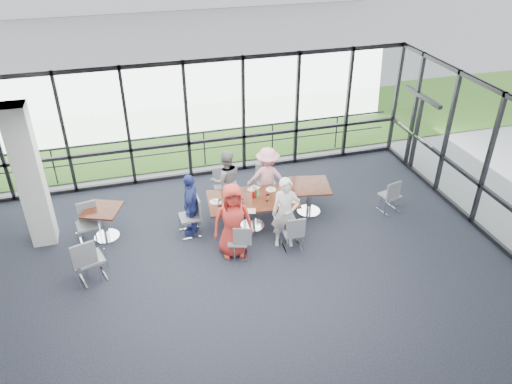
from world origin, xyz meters
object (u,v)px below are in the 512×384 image
object	(u,v)px
side_table_right	(310,189)
chair_main_fl	(224,188)
chair_main_fr	(267,184)
side_table_left	(103,214)
main_table	(252,203)
chair_spare_la	(90,259)
diner_end	(191,204)
chair_main_nr	(293,232)
diner_near_left	(233,221)
diner_far_right	(267,178)
chair_main_end	(190,217)
diner_near_right	(285,213)
diner_far_left	(226,181)
structural_column	(30,177)
chair_main_nl	(238,241)
chair_spare_r	(390,195)
chair_spare_lb	(87,225)

from	to	relation	value
side_table_right	chair_main_fl	xyz separation A→B (m)	(-1.90, 0.90, -0.19)
chair_main_fr	side_table_left	bearing A→B (deg)	10.77
main_table	chair_spare_la	bearing A→B (deg)	-160.74
diner_end	side_table_left	bearing A→B (deg)	-80.14
diner_end	chair_spare_la	xyz separation A→B (m)	(-2.19, -1.04, -0.25)
side_table_left	chair_main_nr	size ratio (longest dim) A/B	1.16
diner_near_left	chair_spare_la	bearing A→B (deg)	-175.10
diner_far_right	chair_main_end	size ratio (longest dim) A/B	1.69
diner_near_left	diner_near_right	xyz separation A→B (m)	(1.16, 0.01, -0.02)
diner_near_left	diner_near_right	world-z (taller)	diner_near_left
side_table_right	diner_near_right	size ratio (longest dim) A/B	0.64
diner_far_left	diner_end	distance (m)	1.25
structural_column	diner_near_left	bearing A→B (deg)	-22.41
structural_column	chair_spare_la	xyz separation A→B (m)	(1.02, -1.65, -1.10)
side_table_right	main_table	bearing A→B (deg)	-171.75
diner_near_left	chair_main_nl	xyz separation A→B (m)	(0.07, -0.15, -0.43)
diner_near_right	chair_main_nl	distance (m)	1.18
diner_near_left	chair_main_fl	distance (m)	2.04
diner_near_left	chair_main_end	distance (m)	1.28
chair_main_nl	chair_main_end	xyz separation A→B (m)	(-0.83, 1.10, 0.05)
main_table	side_table_right	bearing A→B (deg)	13.33
main_table	chair_spare_la	size ratio (longest dim) A/B	2.09
diner_far_left	chair_spare_r	xyz separation A→B (m)	(3.76, -1.18, -0.34)
chair_main_fl	chair_spare_la	bearing A→B (deg)	35.21
structural_column	diner_near_right	distance (m)	5.39
diner_near_right	chair_main_end	world-z (taller)	diner_near_right
chair_spare_la	main_table	bearing A→B (deg)	-3.02
side_table_left	diner_end	bearing A→B (deg)	-10.19
diner_near_left	diner_far_left	distance (m)	1.81
diner_near_left	chair_main_end	size ratio (longest dim) A/B	1.84
chair_main_fr	chair_spare_lb	distance (m)	4.33
chair_spare_r	side_table_right	bearing A→B (deg)	152.03
chair_main_nr	chair_main_fr	xyz separation A→B (m)	(0.04, 2.06, 0.03)
diner_far_left	diner_far_right	world-z (taller)	diner_far_right
diner_far_right	chair_main_nr	size ratio (longest dim) A/B	1.86
structural_column	diner_end	distance (m)	3.38
diner_near_left	chair_main_nl	world-z (taller)	diner_near_left
main_table	chair_main_fr	distance (m)	1.23
chair_spare_la	side_table_right	bearing A→B (deg)	-4.73
diner_end	diner_near_left	bearing A→B (deg)	55.14
chair_main_nl	chair_spare_la	xyz separation A→B (m)	(-2.97, 0.12, 0.09)
diner_near_left	chair_spare_la	distance (m)	2.92
diner_end	chair_spare_r	bearing A→B (deg)	105.22
main_table	chair_main_fr	bearing A→B (deg)	62.74
diner_near_right	main_table	bearing A→B (deg)	135.23
diner_end	diner_near_right	bearing A→B (deg)	81.89
diner_end	chair_spare_la	distance (m)	2.44
main_table	diner_far_right	size ratio (longest dim) A/B	1.34
diner_end	chair_main_fl	distance (m)	1.40
chair_main_nl	chair_main_end	world-z (taller)	chair_main_end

